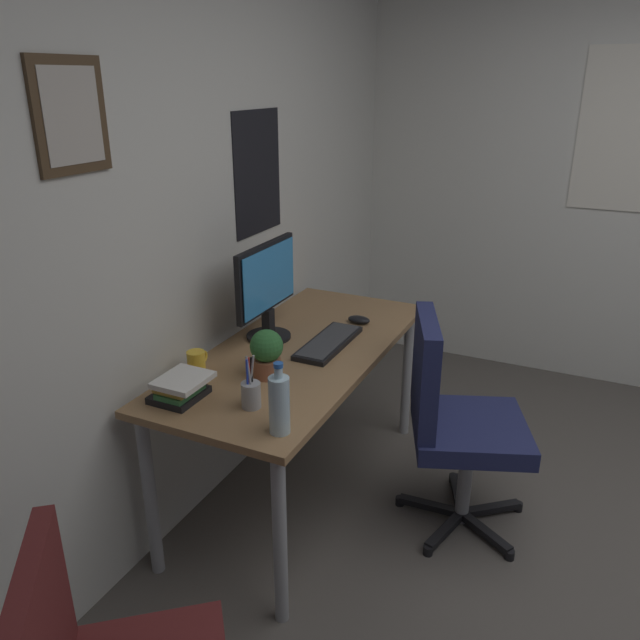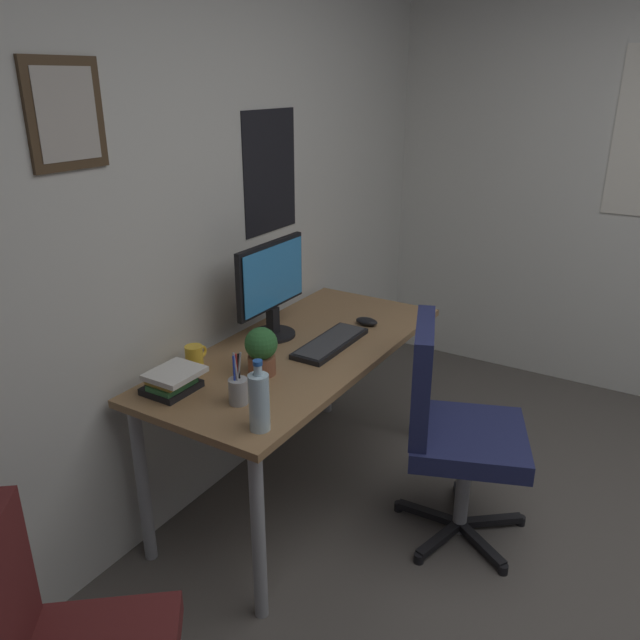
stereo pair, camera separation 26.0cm
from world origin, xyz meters
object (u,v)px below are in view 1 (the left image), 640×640
Objects in this scene: coffee_mug_near at (197,362)px; pen_cup at (251,393)px; computer_mouse at (359,320)px; potted_plant at (267,352)px; office_chair at (452,415)px; water_bottle at (279,404)px; keyboard at (329,343)px; book_stack_left at (181,388)px; monitor at (267,287)px.

pen_cup is at bearing -113.12° from coffee_mug_near.
computer_mouse is 0.56× the size of potted_plant.
water_bottle is (-0.71, 0.42, 0.31)m from office_chair.
office_chair is at bearing -119.53° from computer_mouse.
water_bottle is 0.57m from coffee_mug_near.
book_stack_left reaches higher than keyboard.
office_chair is 0.96m from monitor.
coffee_mug_near is at bearing 153.79° from computer_mouse.
potted_plant is (0.34, 0.24, -0.00)m from water_bottle.
keyboard is at bearing 89.13° from office_chair.
office_chair reaches higher than potted_plant.
keyboard is at bearing 175.70° from computer_mouse.
computer_mouse is 0.58× the size of book_stack_left.
book_stack_left is (-0.06, 0.26, -0.01)m from pen_cup.
computer_mouse reaches higher than keyboard.
monitor is 1.82× the size of water_bottle.
coffee_mug_near is 0.58× the size of book_stack_left.
computer_mouse is at bearing -4.30° from keyboard.
computer_mouse is at bearing -42.07° from monitor.
water_bottle reaches higher than computer_mouse.
pen_cup reaches higher than keyboard.
keyboard is at bearing -37.13° from coffee_mug_near.
office_chair reaches higher than keyboard.
pen_cup is at bearing 135.95° from office_chair.
office_chair is 0.67m from computer_mouse.
monitor is 4.18× the size of coffee_mug_near.
water_bottle is 0.42m from potted_plant.
office_chair is at bearing -63.37° from coffee_mug_near.
pen_cup reaches higher than book_stack_left.
keyboard is 3.91× the size of coffee_mug_near.
water_bottle is at bearing -168.07° from keyboard.
office_chair is 0.61m from keyboard.
keyboard is 0.62m from pen_cup.
coffee_mug_near is 0.29m from potted_plant.
potted_plant is 0.98× the size of pen_cup.
monitor reaches higher than book_stack_left.
computer_mouse is 0.86m from coffee_mug_near.
computer_mouse is 0.69m from potted_plant.
computer_mouse is at bearing -9.51° from potted_plant.
book_stack_left is (-0.64, 0.00, -0.19)m from monitor.
pen_cup reaches higher than potted_plant.
monitor is 2.36× the size of potted_plant.
monitor is at bearing 91.95° from office_chair.
coffee_mug_near is at bearing 142.87° from keyboard.
keyboard is 0.40m from potted_plant.
pen_cup is at bearing 58.97° from water_bottle.
potted_plant reaches higher than computer_mouse.
potted_plant is at bearing 166.47° from keyboard.
potted_plant is at bearing -150.85° from monitor.
keyboard is 0.30m from computer_mouse.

